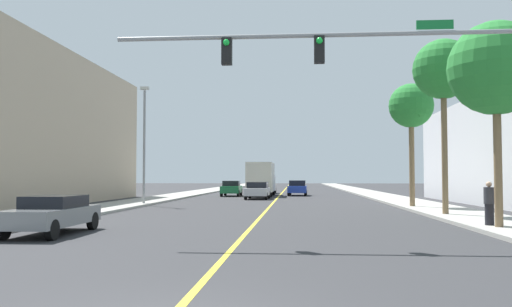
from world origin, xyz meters
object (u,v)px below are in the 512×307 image
(palm_near, at_px, (496,69))
(palm_far, at_px, (411,107))
(delivery_truck, at_px, (261,179))
(palm_mid, at_px, (443,71))
(car_silver, at_px, (258,190))
(street_lamp, at_px, (144,138))
(car_green, at_px, (232,188))
(car_gray, at_px, (53,213))
(traffic_signal_mast, at_px, (388,73))
(car_white, at_px, (268,187))
(pedestrian, at_px, (489,203))
(car_blue, at_px, (298,188))

(palm_near, bearing_deg, palm_far, 90.98)
(palm_far, bearing_deg, delivery_truck, 118.61)
(palm_mid, bearing_deg, car_silver, 119.18)
(street_lamp, relative_size, car_green, 1.80)
(palm_near, bearing_deg, street_lamp, 139.40)
(car_green, bearing_deg, car_gray, -94.38)
(traffic_signal_mast, height_order, car_silver, traffic_signal_mast)
(car_white, bearing_deg, street_lamp, -105.46)
(delivery_truck, bearing_deg, pedestrian, -70.84)
(car_gray, bearing_deg, street_lamp, -83.97)
(car_white, relative_size, delivery_truck, 0.48)
(car_white, height_order, delivery_truck, delivery_truck)
(palm_far, xyz_separation_m, car_white, (-10.23, 26.94, -5.36))
(street_lamp, xyz_separation_m, car_white, (6.93, 24.86, -3.71))
(palm_mid, bearing_deg, car_gray, -150.65)
(delivery_truck, xyz_separation_m, pedestrian, (10.56, -31.31, -0.78))
(car_white, bearing_deg, car_silver, -90.10)
(car_blue, bearing_deg, delivery_truck, -154.89)
(car_green, bearing_deg, palm_far, -55.77)
(car_gray, height_order, delivery_truck, delivery_truck)
(street_lamp, bearing_deg, palm_far, -6.91)
(pedestrian, bearing_deg, palm_mid, -111.29)
(palm_near, xyz_separation_m, palm_far, (-0.22, 12.81, 0.34))
(traffic_signal_mast, xyz_separation_m, car_silver, (-6.11, 28.33, -4.31))
(palm_mid, bearing_deg, delivery_truck, 112.52)
(palm_near, bearing_deg, traffic_signal_mast, -143.57)
(palm_near, height_order, car_gray, palm_near)
(palm_mid, bearing_deg, traffic_signal_mast, -114.15)
(traffic_signal_mast, relative_size, palm_near, 1.68)
(traffic_signal_mast, height_order, palm_mid, palm_mid)
(palm_far, bearing_deg, pedestrian, -89.44)
(car_blue, distance_m, delivery_truck, 3.99)
(car_blue, relative_size, delivery_truck, 0.56)
(car_white, distance_m, car_silver, 14.67)
(car_silver, height_order, pedestrian, pedestrian)
(palm_mid, relative_size, palm_far, 1.14)
(palm_near, xyz_separation_m, pedestrian, (-0.10, 0.64, -4.85))
(palm_mid, bearing_deg, palm_far, 91.35)
(palm_mid, distance_m, car_green, 29.17)
(traffic_signal_mast, xyz_separation_m, pedestrian, (4.29, 3.88, -4.13))
(car_green, bearing_deg, street_lamp, -104.26)
(car_green, distance_m, pedestrian, 33.66)
(palm_mid, relative_size, car_silver, 2.02)
(traffic_signal_mast, height_order, delivery_truck, traffic_signal_mast)
(traffic_signal_mast, xyz_separation_m, car_green, (-9.17, 34.73, -4.31))
(car_white, bearing_deg, palm_mid, -72.60)
(street_lamp, distance_m, palm_far, 17.36)
(palm_far, distance_m, car_white, 29.31)
(car_gray, distance_m, delivery_truck, 34.48)
(car_silver, xyz_separation_m, car_blue, (3.41, 8.37, 0.01))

